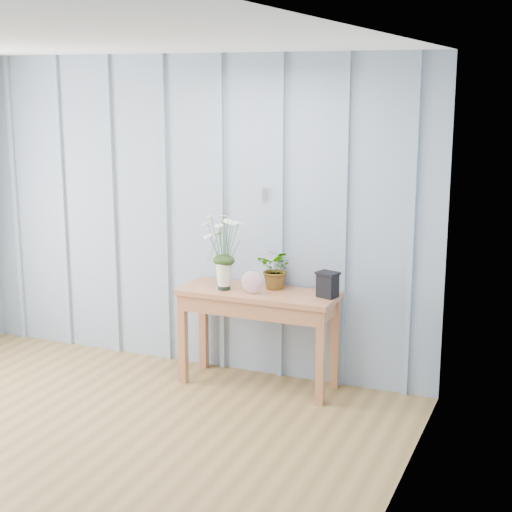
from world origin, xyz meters
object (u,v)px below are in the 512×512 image
at_px(daisy_vase, 224,242).
at_px(carved_box, 328,284).
at_px(sideboard, 259,306).
at_px(felt_disc_vessel, 252,283).

height_order(daisy_vase, carved_box, daisy_vase).
distance_m(daisy_vase, carved_box, 0.84).
bearing_deg(daisy_vase, sideboard, 13.95).
xyz_separation_m(sideboard, felt_disc_vessel, (-0.01, -0.10, 0.20)).
relative_size(sideboard, felt_disc_vessel, 6.89).
bearing_deg(felt_disc_vessel, carved_box, 15.22).
bearing_deg(carved_box, daisy_vase, -172.98).
bearing_deg(felt_disc_vessel, sideboard, 84.70).
relative_size(sideboard, daisy_vase, 2.05).
xyz_separation_m(sideboard, daisy_vase, (-0.26, -0.06, 0.48)).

